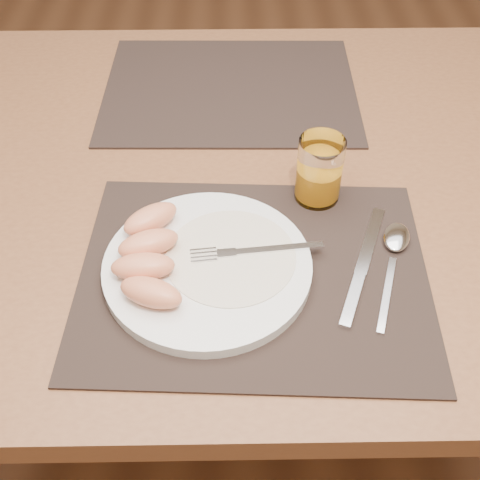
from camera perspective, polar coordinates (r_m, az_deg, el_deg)
name	(u,v)px	position (r m, az deg, el deg)	size (l,w,h in m)	color
ground	(244,405)	(1.53, 0.38, -15.38)	(5.00, 5.00, 0.00)	brown
table	(246,206)	(1.00, 0.57, 3.20)	(1.40, 0.90, 0.75)	brown
placemat_near	(254,274)	(0.78, 1.31, -3.23)	(0.45, 0.35, 0.00)	black
placemat_far	(230,89)	(1.12, -0.94, 14.12)	(0.45, 0.35, 0.00)	black
plate	(208,266)	(0.78, -3.10, -2.52)	(0.27, 0.27, 0.02)	white
plate_dressing	(231,256)	(0.78, -0.90, -1.52)	(0.17, 0.17, 0.00)	white
fork	(245,252)	(0.78, 0.50, -1.11)	(0.18, 0.04, 0.00)	silver
knife	(360,273)	(0.79, 11.33, -3.13)	(0.09, 0.21, 0.01)	silver
spoon	(395,245)	(0.83, 14.50, -0.45)	(0.08, 0.19, 0.01)	silver
juice_glass	(319,173)	(0.86, 7.50, 6.32)	(0.07, 0.07, 0.10)	white
grapefruit_wedges	(148,254)	(0.77, -8.70, -1.33)	(0.10, 0.20, 0.03)	#E1875C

